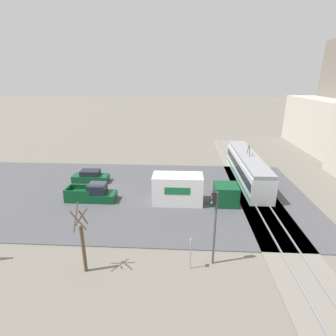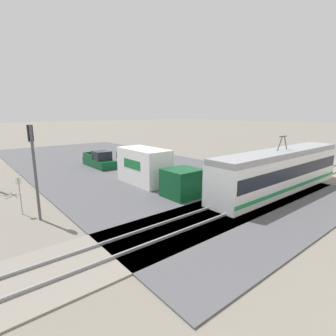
{
  "view_description": "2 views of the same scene",
  "coord_description": "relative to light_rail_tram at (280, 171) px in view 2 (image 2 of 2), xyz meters",
  "views": [
    {
      "loc": [
        27.67,
        9.7,
        12.89
      ],
      "look_at": [
        -1.99,
        7.99,
        2.54
      ],
      "focal_mm": 28.0,
      "sensor_mm": 36.0,
      "label": 1
    },
    {
      "loc": [
        15.13,
        28.5,
        6.41
      ],
      "look_at": [
        0.95,
        11.18,
        1.61
      ],
      "focal_mm": 28.0,
      "sensor_mm": 36.0,
      "label": 2
    }
  ],
  "objects": [
    {
      "name": "box_truck",
      "position": [
        7.39,
        -7.68,
        -0.17
      ],
      "size": [
        2.56,
        8.96,
        3.14
      ],
      "color": "#0C4723",
      "rests_on": "ground"
    },
    {
      "name": "sedan_car_0",
      "position": [
        2.04,
        -20.24,
        -0.99
      ],
      "size": [
        1.77,
        4.51,
        1.53
      ],
      "rotation": [
        0.0,
        0.0,
        3.14
      ],
      "color": "#0C4723",
      "rests_on": "ground"
    },
    {
      "name": "pickup_truck",
      "position": [
        7.38,
        -18.24,
        -0.89
      ],
      "size": [
        1.92,
        5.38,
        1.92
      ],
      "color": "#0C4723",
      "rests_on": "ground"
    },
    {
      "name": "light_rail_tram",
      "position": [
        0.0,
        0.0,
        0.0
      ],
      "size": [
        15.67,
        2.66,
        4.46
      ],
      "color": "silver",
      "rests_on": "ground"
    },
    {
      "name": "ground_plane",
      "position": [
        5.23,
        -18.16,
        -1.7
      ],
      "size": [
        320.0,
        320.0,
        0.0
      ],
      "primitive_type": "plane",
      "color": "slate"
    },
    {
      "name": "traffic_light_pole",
      "position": [
        16.93,
        -6.19,
        1.97
      ],
      "size": [
        0.28,
        0.47,
        5.7
      ],
      "color": "#47474C",
      "rests_on": "ground"
    },
    {
      "name": "no_parking_sign",
      "position": [
        17.59,
        -7.78,
        -0.23
      ],
      "size": [
        0.32,
        0.08,
        2.42
      ],
      "color": "gray",
      "rests_on": "ground"
    },
    {
      "name": "rail_bed",
      "position": [
        5.23,
        -0.0,
        -1.65
      ],
      "size": [
        55.81,
        4.4,
        0.22
      ],
      "color": "gray",
      "rests_on": "ground"
    },
    {
      "name": "road_surface",
      "position": [
        5.23,
        -18.16,
        -1.66
      ],
      "size": [
        20.61,
        47.71,
        0.08
      ],
      "color": "#4C4C51",
      "rests_on": "ground"
    }
  ]
}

